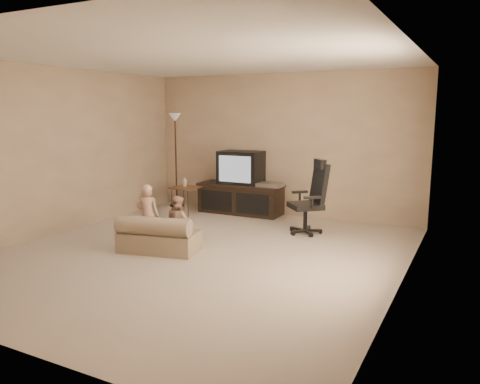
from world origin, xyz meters
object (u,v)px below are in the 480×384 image
object	(u,v)px
tv_stand	(241,188)
toddler_left	(148,216)
office_chair	(310,207)
floor_lamp	(175,139)
child_sofa	(158,237)
side_table	(186,188)
toddler_right	(178,222)

from	to	relation	value
tv_stand	toddler_left	bearing A→B (deg)	-94.40
office_chair	floor_lamp	world-z (taller)	floor_lamp
tv_stand	child_sofa	distance (m)	2.65
child_sofa	toddler_left	world-z (taller)	toddler_left
floor_lamp	side_table	bearing A→B (deg)	-42.47
tv_stand	floor_lamp	world-z (taller)	floor_lamp
toddler_left	toddler_right	distance (m)	0.43
child_sofa	floor_lamp	bearing A→B (deg)	108.26
toddler_left	tv_stand	bearing A→B (deg)	-113.22
office_chair	toddler_right	xyz separation A→B (m)	(-1.33, -1.57, -0.05)
side_table	tv_stand	bearing A→B (deg)	30.66
floor_lamp	toddler_left	xyz separation A→B (m)	(1.28, -2.50, -0.88)
tv_stand	toddler_right	xyz separation A→B (m)	(0.25, -2.36, -0.11)
office_chair	toddler_right	size ratio (longest dim) A/B	1.57
office_chair	child_sofa	distance (m)	2.36
office_chair	tv_stand	bearing A→B (deg)	-158.41
toddler_right	tv_stand	bearing A→B (deg)	-69.85
tv_stand	toddler_left	size ratio (longest dim) A/B	1.83
toddler_left	office_chair	bearing A→B (deg)	-155.08
side_table	floor_lamp	xyz separation A→B (m)	(-0.56, 0.51, 0.84)
side_table	toddler_left	world-z (taller)	toddler_left
toddler_left	floor_lamp	bearing A→B (deg)	-82.80
floor_lamp	child_sofa	world-z (taller)	floor_lamp
tv_stand	office_chair	distance (m)	1.77
toddler_left	side_table	bearing A→B (deg)	-89.93
side_table	floor_lamp	world-z (taller)	floor_lamp
office_chair	child_sofa	world-z (taller)	office_chair
side_table	child_sofa	distance (m)	2.35
tv_stand	child_sofa	world-z (taller)	tv_stand
office_chair	floor_lamp	distance (m)	3.24
office_chair	toddler_left	xyz separation A→B (m)	(-1.73, -1.71, 0.03)
child_sofa	toddler_right	xyz separation A→B (m)	(0.13, 0.27, 0.16)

